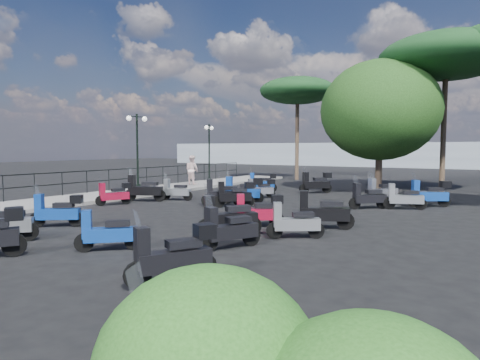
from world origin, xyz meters
The scene contains 32 objects.
ground centered at (0.00, 0.00, 0.00)m, with size 120.00×120.00×0.00m, color black.
sidewalk centered at (-6.50, 3.00, 0.07)m, with size 3.00×30.00×0.15m, color slate.
railing centered at (-7.80, 2.80, 0.90)m, with size 0.04×26.04×1.10m.
lamp_post_1 centered at (-7.46, 5.19, 2.45)m, with size 0.58×1.14×4.04m.
lamp_post_2 centered at (-7.18, 11.43, 2.30)m, with size 0.45×1.09×3.77m.
pedestrian_far centered at (-6.47, 8.69, 1.03)m, with size 0.86×0.67×1.76m, color beige.
scooter_0 centered at (-1.07, -5.83, 0.47)m, with size 1.22×1.32×1.35m.
scooter_2 centered at (-4.09, 0.52, 0.45)m, with size 0.79×1.41×1.19m.
scooter_3 centered at (-3.93, 2.07, 0.52)m, with size 1.76×0.98×1.49m.
scooter_4 centered at (-3.00, 3.13, 0.42)m, with size 1.49×0.65×1.21m.
scooter_5 centered at (-1.48, 8.40, 0.49)m, with size 1.51×0.94×1.31m.
scooter_8 centered at (-1.70, -3.78, 0.48)m, with size 1.36×1.08×1.27m.
scooter_9 centered at (-0.04, 2.50, 0.50)m, with size 1.49×1.18×1.43m.
scooter_10 centered at (-0.04, 5.65, 0.45)m, with size 1.10×1.22×1.19m.
scooter_12 centered at (1.92, -5.03, 0.42)m, with size 1.16×1.13×1.22m.
scooter_13 centered at (3.38, -2.24, 0.49)m, with size 1.24×1.43×1.42m.
scooter_14 centered at (0.18, 3.72, 0.55)m, with size 1.75×0.90×1.46m.
scooter_15 centered at (0.48, 2.60, 0.50)m, with size 1.34×1.23×1.32m.
scooter_16 centered at (1.26, 9.21, 0.54)m, with size 1.38×1.39×1.42m.
scooter_17 centered at (4.17, -3.39, 0.45)m, with size 0.88×1.50×1.29m.
scooter_18 centered at (3.41, -0.69, 0.48)m, with size 1.38×1.07×1.28m.
scooter_19 centered at (5.11, 0.05, 0.49)m, with size 1.67×0.95×1.43m.
scooter_20 centered at (5.11, 4.91, 0.45)m, with size 1.23×1.20×1.29m.
scooter_21 centered at (5.00, 7.45, 0.46)m, with size 1.18×1.32×1.33m.
scooter_23 centered at (4.76, -6.05, 0.50)m, with size 1.01×1.50×1.33m.
scooter_24 centered at (4.97, -1.54, 0.42)m, with size 1.32×0.94×1.21m.
scooter_25 centered at (7.04, 6.76, 0.52)m, with size 1.55×1.05×1.38m.
scooter_26 centered at (6.33, 5.50, 0.44)m, with size 1.53×0.75×1.27m.
broadleaf_tree centered at (3.79, 11.81, 4.34)m, with size 6.27×6.27×7.02m.
pine_0 centered at (6.72, 13.33, 7.08)m, with size 6.82×6.82×8.30m.
pine_2 centered at (-3.58, 17.50, 6.50)m, with size 5.56×5.56×7.51m.
distant_hills centered at (0.00, 45.00, 1.50)m, with size 70.00×8.00×3.00m, color gray.
Camera 1 is at (9.58, -11.60, 2.36)m, focal length 32.00 mm.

